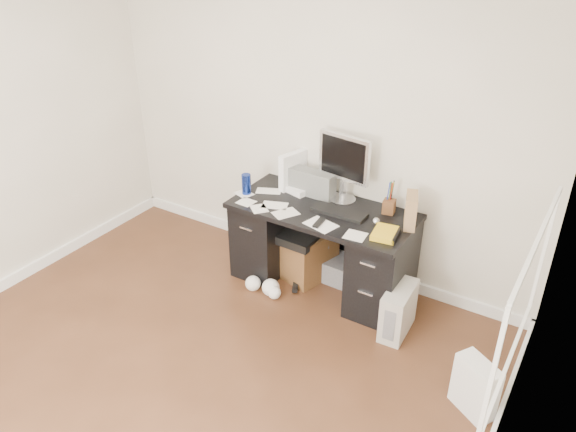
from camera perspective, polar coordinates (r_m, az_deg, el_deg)
name	(u,v)px	position (r m, az deg, el deg)	size (l,w,h in m)	color
ground	(164,393)	(4.07, -12.47, -17.14)	(4.00, 4.00, 0.00)	#402414
room_shell	(139,168)	(3.12, -14.86, 4.69)	(4.02, 4.02, 2.71)	beige
desk	(322,246)	(4.71, 3.45, -3.02)	(1.50, 0.70, 0.75)	black
loose_papers	(299,205)	(4.58, 1.08, 1.11)	(1.10, 0.60, 0.00)	white
lcd_monitor	(344,168)	(4.55, 5.71, 4.84)	(0.47, 0.27, 0.59)	silver
keyboard	(339,212)	(4.47, 5.22, 0.40)	(0.45, 0.15, 0.03)	black
computer_mouse	(376,221)	(4.34, 8.94, -0.54)	(0.06, 0.06, 0.06)	silver
travel_mug	(246,184)	(4.75, -4.26, 3.25)	(0.08, 0.08, 0.18)	navy
white_binder	(293,170)	(4.82, 0.49, 4.66)	(0.13, 0.28, 0.32)	white
magazine_file	(411,210)	(4.33, 12.36, 0.55)	(0.11, 0.22, 0.26)	#926C46
pen_cup	(390,198)	(4.48, 10.30, 1.85)	(0.11, 0.11, 0.27)	#553418
yellow_book	(385,233)	(4.21, 9.87, -1.76)	(0.18, 0.23, 0.04)	yellow
paper_remote	(321,224)	(4.31, 3.36, -0.78)	(0.24, 0.19, 0.02)	white
office_chair	(298,228)	(4.79, 1.01, -1.21)	(0.55, 0.55, 0.97)	#585B58
pc_tower	(398,310)	(4.40, 11.13, -9.39)	(0.18, 0.40, 0.40)	#B4B0A3
shopping_bag	(475,387)	(3.93, 18.48, -16.15)	(0.29, 0.21, 0.39)	white
wicker_basket	(304,252)	(4.96, 1.67, -3.71)	(0.44, 0.44, 0.44)	#512D18
desk_printer	(345,271)	(4.94, 5.77, -5.62)	(0.34, 0.28, 0.20)	slate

